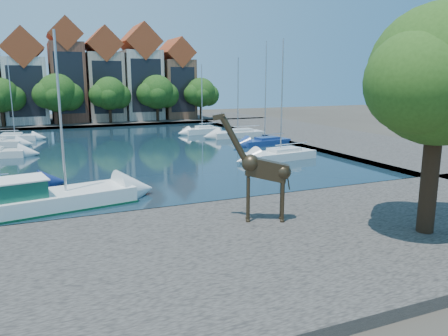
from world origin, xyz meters
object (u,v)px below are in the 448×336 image
(motorsailer, at_px, (39,198))
(sailboat_right_a, at_px, (280,153))
(plane_tree, at_px, (441,80))
(giraffe_statue, at_px, (261,169))

(motorsailer, bearing_deg, sailboat_right_a, 22.19)
(plane_tree, height_order, sailboat_right_a, sailboat_right_a)
(plane_tree, bearing_deg, motorsailer, 144.01)
(giraffe_statue, bearing_deg, sailboat_right_a, 56.45)
(giraffe_statue, relative_size, sailboat_right_a, 0.49)
(plane_tree, height_order, motorsailer, plane_tree)
(motorsailer, height_order, sailboat_right_a, sailboat_right_a)
(plane_tree, xyz_separation_m, sailboat_right_a, (4.38, 21.30, -7.00))
(plane_tree, relative_size, motorsailer, 0.99)
(giraffe_statue, height_order, sailboat_right_a, sailboat_right_a)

